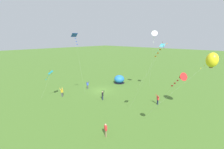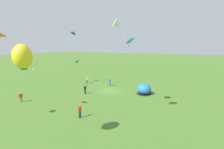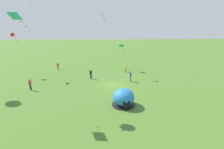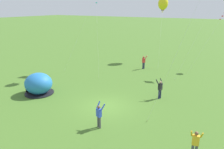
% 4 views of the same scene
% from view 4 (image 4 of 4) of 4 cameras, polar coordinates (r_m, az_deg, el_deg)
% --- Properties ---
extents(ground_plane, '(300.00, 300.00, 0.00)m').
position_cam_4_polar(ground_plane, '(19.19, -1.69, -8.27)').
color(ground_plane, '#477028').
extents(popup_tent, '(2.81, 2.81, 2.10)m').
position_cam_4_polar(popup_tent, '(22.68, -18.66, -2.36)').
color(popup_tent, '#2672BF').
rests_on(popup_tent, ground).
extents(person_arms_raised, '(0.71, 0.61, 1.89)m').
position_cam_4_polar(person_arms_raised, '(15.66, -3.39, -10.50)').
color(person_arms_raised, '#4C4C51').
rests_on(person_arms_raised, ground).
extents(person_far_back, '(0.65, 0.72, 1.89)m').
position_cam_4_polar(person_far_back, '(30.39, 8.29, 3.30)').
color(person_far_back, '#1E2347').
rests_on(person_far_back, ground).
extents(person_flying_kite, '(0.62, 0.71, 1.89)m').
position_cam_4_polar(person_flying_kite, '(20.85, 12.44, -3.57)').
color(person_flying_kite, '#1E2347').
rests_on(person_flying_kite, ground).
extents(person_center_field, '(0.68, 0.54, 1.89)m').
position_cam_4_polar(person_center_field, '(13.64, 20.94, -16.37)').
color(person_center_field, '#4C4C51').
rests_on(person_center_field, ground).
extents(kite_yellow, '(2.84, 7.69, 9.73)m').
position_cam_4_polar(kite_yellow, '(36.27, 13.20, 17.63)').
color(kite_yellow, silver).
rests_on(kite_yellow, ground).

